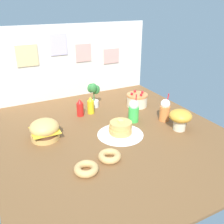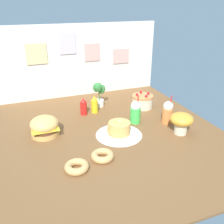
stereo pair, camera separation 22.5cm
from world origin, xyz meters
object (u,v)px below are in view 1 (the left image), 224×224
at_px(pancake_stack, 120,129).
at_px(donut_pink_glaze, 86,169).
at_px(donut_chocolate, 110,156).
at_px(burger, 45,130).
at_px(mustard_bottle, 91,106).
at_px(cream_soda_cup, 134,111).
at_px(mushroom_stool, 180,118).
at_px(orange_float_cup, 165,110).
at_px(ketchup_bottle, 80,108).
at_px(potted_plant, 94,94).
at_px(layer_cake, 137,100).

height_order(pancake_stack, donut_pink_glaze, pancake_stack).
bearing_deg(donut_chocolate, donut_pink_glaze, -163.65).
distance_m(burger, donut_pink_glaze, 0.61).
bearing_deg(mustard_bottle, cream_soda_cup, -51.01).
height_order(burger, pancake_stack, burger).
xyz_separation_m(mustard_bottle, mushroom_stool, (0.58, -0.71, 0.03)).
bearing_deg(donut_pink_glaze, cream_soda_cup, 36.79).
bearing_deg(orange_float_cup, ketchup_bottle, 145.78).
bearing_deg(ketchup_bottle, potted_plant, 34.59).
relative_size(burger, potted_plant, 0.87).
relative_size(layer_cake, ketchup_bottle, 1.25).
xyz_separation_m(pancake_stack, donut_pink_glaze, (-0.47, -0.35, -0.03)).
bearing_deg(potted_plant, orange_float_cup, -52.33).
height_order(orange_float_cup, mushroom_stool, orange_float_cup).
bearing_deg(potted_plant, mushroom_stool, -60.22).
height_order(ketchup_bottle, donut_pink_glaze, ketchup_bottle).
bearing_deg(pancake_stack, potted_plant, 86.61).
distance_m(pancake_stack, mustard_bottle, 0.55).
xyz_separation_m(burger, mushroom_stool, (1.14, -0.40, 0.04)).
relative_size(cream_soda_cup, potted_plant, 0.98).
bearing_deg(burger, mushroom_stool, -19.36).
distance_m(layer_cake, mustard_bottle, 0.54).
bearing_deg(mustard_bottle, mushroom_stool, -50.53).
bearing_deg(donut_chocolate, mustard_bottle, 76.71).
xyz_separation_m(donut_pink_glaze, potted_plant, (0.51, 1.04, 0.12)).
distance_m(burger, orange_float_cup, 1.15).
height_order(ketchup_bottle, donut_chocolate, ketchup_bottle).
height_order(ketchup_bottle, mushroom_stool, mushroom_stool).
bearing_deg(ketchup_bottle, donut_pink_glaze, -107.93).
height_order(burger, donut_chocolate, burger).
bearing_deg(layer_cake, cream_soda_cup, -127.27).
relative_size(burger, ketchup_bottle, 1.33).
bearing_deg(pancake_stack, orange_float_cup, 5.92).
distance_m(cream_soda_cup, donut_pink_glaze, 0.89).
bearing_deg(cream_soda_cup, layer_cake, 52.73).
xyz_separation_m(burger, mustard_bottle, (0.55, 0.31, 0.00)).
bearing_deg(mustard_bottle, burger, -150.86).
height_order(burger, orange_float_cup, orange_float_cup).
relative_size(layer_cake, orange_float_cup, 0.83).
height_order(layer_cake, potted_plant, potted_plant).
relative_size(ketchup_bottle, donut_pink_glaze, 1.08).
height_order(ketchup_bottle, potted_plant, potted_plant).
bearing_deg(donut_pink_glaze, mushroom_stool, 10.76).
bearing_deg(layer_cake, mustard_bottle, 174.04).
distance_m(ketchup_bottle, mustard_bottle, 0.12).
relative_size(burger, layer_cake, 1.06).
bearing_deg(mushroom_stool, cream_soda_cup, 129.97).
bearing_deg(donut_pink_glaze, donut_chocolate, 16.35).
bearing_deg(mushroom_stool, pancake_stack, 162.62).
height_order(orange_float_cup, donut_pink_glaze, orange_float_cup).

